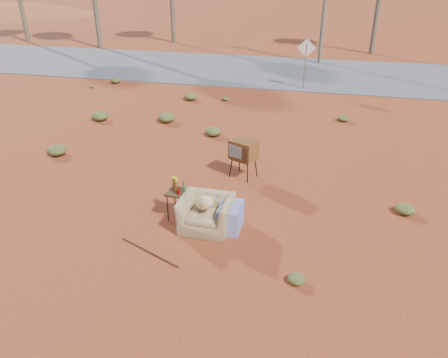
# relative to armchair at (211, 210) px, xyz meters

# --- Properties ---
(ground) EXTENTS (140.00, 140.00, 0.00)m
(ground) POSITION_rel_armchair_xyz_m (-0.28, -0.22, -0.45)
(ground) COLOR brown
(ground) RESTS_ON ground
(highway) EXTENTS (140.00, 7.00, 0.04)m
(highway) POSITION_rel_armchair_xyz_m (-0.28, 14.78, -0.43)
(highway) COLOR #565659
(highway) RESTS_ON ground
(dirt_mound) EXTENTS (26.00, 18.00, 2.00)m
(dirt_mound) POSITION_rel_armchair_xyz_m (-30.28, 33.78, -0.45)
(dirt_mound) COLOR brown
(dirt_mound) RESTS_ON ground
(armchair) EXTENTS (1.32, 0.83, 0.97)m
(armchair) POSITION_rel_armchair_xyz_m (0.00, 0.00, 0.00)
(armchair) COLOR #997D53
(armchair) RESTS_ON ground
(tv_unit) EXTENTS (0.80, 0.74, 1.05)m
(tv_unit) POSITION_rel_armchair_xyz_m (0.22, 2.60, 0.33)
(tv_unit) COLOR black
(tv_unit) RESTS_ON ground
(side_table) EXTENTS (0.52, 0.52, 0.96)m
(side_table) POSITION_rel_armchair_xyz_m (-0.83, 0.27, 0.25)
(side_table) COLOR #392514
(side_table) RESTS_ON ground
(rusty_bar) EXTENTS (1.46, 0.69, 0.04)m
(rusty_bar) POSITION_rel_armchair_xyz_m (-0.98, -1.16, -0.43)
(rusty_bar) COLOR #4B2314
(rusty_bar) RESTS_ON ground
(road_sign) EXTENTS (0.78, 0.06, 2.19)m
(road_sign) POSITION_rel_armchair_xyz_m (1.22, 11.78, 1.05)
(road_sign) COLOR brown
(road_sign) RESTS_ON ground
(scrub_patch) EXTENTS (17.49, 8.07, 0.33)m
(scrub_patch) POSITION_rel_armchair_xyz_m (-1.10, 4.19, -0.31)
(scrub_patch) COLOR #505525
(scrub_patch) RESTS_ON ground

